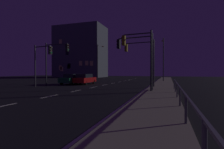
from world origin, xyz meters
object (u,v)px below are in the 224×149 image
(car_oncoming, at_px, (72,79))
(traffic_light_far_left, at_px, (55,56))
(traffic_light_near_left, at_px, (136,51))
(building_distant, at_px, (81,52))
(street_lamp_mid_block, at_px, (98,59))
(car, at_px, (85,79))
(street_lamp_across_street, at_px, (163,56))
(traffic_light_mid_left, at_px, (138,49))
(traffic_light_mid_right, at_px, (42,58))
(traffic_light_far_right, at_px, (141,54))

(car_oncoming, distance_m, traffic_light_far_left, 4.71)
(traffic_light_near_left, distance_m, building_distant, 47.87)
(street_lamp_mid_block, relative_size, building_distant, 0.47)
(car, distance_m, street_lamp_across_street, 16.02)
(traffic_light_mid_left, bearing_deg, car, 141.85)
(traffic_light_mid_left, height_order, street_lamp_mid_block, street_lamp_mid_block)
(car, relative_size, traffic_light_near_left, 0.83)
(street_lamp_across_street, bearing_deg, traffic_light_far_left, -131.75)
(traffic_light_mid_right, distance_m, traffic_light_mid_left, 11.86)
(traffic_light_mid_left, bearing_deg, traffic_light_far_left, 164.41)
(car_oncoming, xyz_separation_m, traffic_light_far_left, (-0.36, -3.43, 3.21))
(traffic_light_mid_right, xyz_separation_m, traffic_light_far_left, (0.25, 2.23, 0.43))
(car_oncoming, relative_size, traffic_light_mid_left, 0.80)
(traffic_light_far_right, bearing_deg, building_distant, 127.93)
(traffic_light_mid_right, bearing_deg, car_oncoming, 83.85)
(traffic_light_far_right, distance_m, traffic_light_far_left, 11.17)
(car, xyz_separation_m, building_distant, (-18.25, 32.31, 8.21))
(car_oncoming, xyz_separation_m, street_lamp_across_street, (12.95, 11.48, 4.16))
(car, relative_size, car_oncoming, 0.99)
(traffic_light_far_right, relative_size, traffic_light_near_left, 1.04)
(traffic_light_near_left, height_order, street_lamp_mid_block, street_lamp_mid_block)
(street_lamp_mid_block, distance_m, building_distant, 22.66)
(traffic_light_far_right, bearing_deg, traffic_light_mid_right, -160.77)
(traffic_light_mid_right, xyz_separation_m, traffic_light_mid_left, (11.81, -1.00, 0.39))
(building_distant, bearing_deg, traffic_light_near_left, -55.12)
(car, distance_m, traffic_light_near_left, 11.63)
(traffic_light_far_left, bearing_deg, car, 60.88)
(car, xyz_separation_m, street_lamp_mid_block, (-4.10, 15.06, 4.18))
(traffic_light_mid_right, relative_size, building_distant, 0.29)
(building_distant, bearing_deg, traffic_light_mid_right, -67.84)
(traffic_light_mid_right, height_order, traffic_light_mid_left, traffic_light_mid_left)
(traffic_light_mid_right, relative_size, street_lamp_mid_block, 0.62)
(car, xyz_separation_m, car_oncoming, (-1.91, -0.65, 0.00))
(traffic_light_far_left, bearing_deg, street_lamp_mid_block, 95.48)
(car, relative_size, traffic_light_far_left, 0.77)
(traffic_light_mid_left, bearing_deg, traffic_light_mid_right, 175.18)
(car, distance_m, traffic_light_far_right, 9.64)
(street_lamp_mid_block, xyz_separation_m, building_distant, (-14.14, 17.25, 4.02))
(traffic_light_far_right, relative_size, building_distant, 0.31)
(car_oncoming, relative_size, traffic_light_far_right, 0.80)
(traffic_light_mid_left, height_order, street_lamp_across_street, street_lamp_across_street)
(traffic_light_far_left, relative_size, traffic_light_mid_left, 1.04)
(car, xyz_separation_m, traffic_light_mid_right, (-2.52, -6.30, 2.78))
(traffic_light_near_left, height_order, building_distant, building_distant)
(street_lamp_across_street, bearing_deg, traffic_light_mid_left, -95.50)
(building_distant, bearing_deg, street_lamp_mid_block, -50.65)
(traffic_light_mid_left, xyz_separation_m, building_distant, (-27.54, 39.61, 5.04))
(traffic_light_far_right, height_order, traffic_light_mid_left, traffic_light_far_right)
(car_oncoming, distance_m, street_lamp_mid_block, 16.40)
(car, relative_size, traffic_light_mid_right, 0.85)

